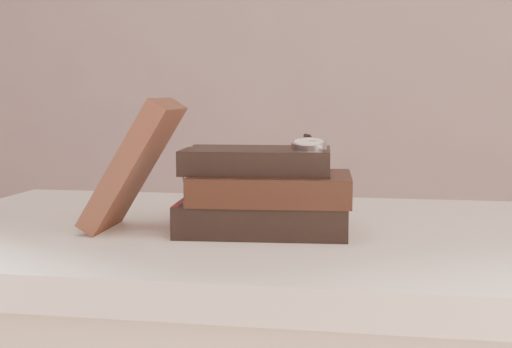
# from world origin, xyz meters

# --- Properties ---
(table) EXTENTS (1.00, 0.60, 0.75)m
(table) POSITION_xyz_m (0.00, 0.35, 0.66)
(table) COLOR silver
(table) RESTS_ON ground
(book_stack) EXTENTS (0.23, 0.17, 0.11)m
(book_stack) POSITION_xyz_m (-0.01, 0.32, 0.80)
(book_stack) COLOR black
(book_stack) RESTS_ON table
(journal) EXTENTS (0.12, 0.12, 0.17)m
(journal) POSITION_xyz_m (-0.18, 0.30, 0.84)
(journal) COLOR #3C2017
(journal) RESTS_ON table
(pocket_watch) EXTENTS (0.05, 0.15, 0.02)m
(pocket_watch) POSITION_xyz_m (0.05, 0.32, 0.87)
(pocket_watch) COLOR silver
(pocket_watch) RESTS_ON book_stack
(eyeglasses) EXTENTS (0.10, 0.11, 0.04)m
(eyeglasses) POSITION_xyz_m (-0.09, 0.39, 0.81)
(eyeglasses) COLOR silver
(eyeglasses) RESTS_ON book_stack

